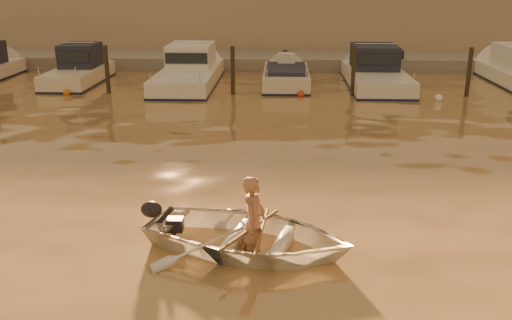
{
  "coord_description": "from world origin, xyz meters",
  "views": [
    {
      "loc": [
        1.83,
        -9.82,
        4.8
      ],
      "look_at": [
        1.28,
        2.59,
        0.75
      ],
      "focal_mm": 40.0,
      "sensor_mm": 36.0,
      "label": 1
    }
  ],
  "objects_px": {
    "moored_boat_1": "(78,70)",
    "moored_boat_2": "(189,71)",
    "dinghy": "(249,236)",
    "waterfront_building": "(253,15)",
    "moored_boat_3": "(286,80)",
    "moored_boat_4": "(376,72)",
    "person": "(254,222)"
  },
  "relations": [
    {
      "from": "waterfront_building",
      "to": "person",
      "type": "bearing_deg",
      "value": -87.14
    },
    {
      "from": "person",
      "to": "waterfront_building",
      "type": "bearing_deg",
      "value": 19.09
    },
    {
      "from": "dinghy",
      "to": "moored_boat_1",
      "type": "height_order",
      "value": "moored_boat_1"
    },
    {
      "from": "person",
      "to": "moored_boat_4",
      "type": "distance_m",
      "value": 17.1
    },
    {
      "from": "moored_boat_3",
      "to": "waterfront_building",
      "type": "xyz_separation_m",
      "value": [
        -2.04,
        11.0,
        2.17
      ]
    },
    {
      "from": "person",
      "to": "moored_boat_3",
      "type": "distance_m",
      "value": 16.46
    },
    {
      "from": "dinghy",
      "to": "moored_boat_3",
      "type": "bearing_deg",
      "value": 13.56
    },
    {
      "from": "dinghy",
      "to": "moored_boat_2",
      "type": "height_order",
      "value": "moored_boat_2"
    },
    {
      "from": "moored_boat_3",
      "to": "waterfront_building",
      "type": "relative_size",
      "value": 0.13
    },
    {
      "from": "moored_boat_1",
      "to": "moored_boat_2",
      "type": "relative_size",
      "value": 0.72
    },
    {
      "from": "moored_boat_3",
      "to": "waterfront_building",
      "type": "bearing_deg",
      "value": 100.51
    },
    {
      "from": "moored_boat_4",
      "to": "person",
      "type": "bearing_deg",
      "value": -105.97
    },
    {
      "from": "moored_boat_3",
      "to": "moored_boat_4",
      "type": "relative_size",
      "value": 0.78
    },
    {
      "from": "moored_boat_2",
      "to": "moored_boat_3",
      "type": "height_order",
      "value": "moored_boat_2"
    },
    {
      "from": "moored_boat_1",
      "to": "moored_boat_4",
      "type": "distance_m",
      "value": 13.62
    },
    {
      "from": "dinghy",
      "to": "waterfront_building",
      "type": "xyz_separation_m",
      "value": [
        -1.28,
        27.41,
        2.12
      ]
    },
    {
      "from": "moored_boat_1",
      "to": "waterfront_building",
      "type": "relative_size",
      "value": 0.13
    },
    {
      "from": "moored_boat_2",
      "to": "dinghy",
      "type": "bearing_deg",
      "value": -77.43
    },
    {
      "from": "dinghy",
      "to": "moored_boat_3",
      "type": "height_order",
      "value": "moored_boat_3"
    },
    {
      "from": "person",
      "to": "moored_boat_1",
      "type": "bearing_deg",
      "value": 44.69
    },
    {
      "from": "moored_boat_2",
      "to": "moored_boat_4",
      "type": "distance_m",
      "value": 8.46
    },
    {
      "from": "dinghy",
      "to": "moored_boat_4",
      "type": "bearing_deg",
      "value": -0.08
    },
    {
      "from": "moored_boat_1",
      "to": "moored_boat_4",
      "type": "relative_size",
      "value": 0.79
    },
    {
      "from": "moored_boat_4",
      "to": "waterfront_building",
      "type": "distance_m",
      "value": 12.69
    },
    {
      "from": "moored_boat_1",
      "to": "waterfront_building",
      "type": "xyz_separation_m",
      "value": [
        7.54,
        11.0,
        1.77
      ]
    },
    {
      "from": "moored_boat_2",
      "to": "moored_boat_4",
      "type": "bearing_deg",
      "value": 0.0
    },
    {
      "from": "dinghy",
      "to": "moored_boat_3",
      "type": "relative_size",
      "value": 0.66
    },
    {
      "from": "dinghy",
      "to": "waterfront_building",
      "type": "bearing_deg",
      "value": 18.89
    },
    {
      "from": "moored_boat_1",
      "to": "moored_boat_4",
      "type": "bearing_deg",
      "value": 0.0
    },
    {
      "from": "person",
      "to": "moored_boat_1",
      "type": "distance_m",
      "value": 18.7
    },
    {
      "from": "dinghy",
      "to": "waterfront_building",
      "type": "height_order",
      "value": "waterfront_building"
    },
    {
      "from": "moored_boat_3",
      "to": "moored_boat_1",
      "type": "bearing_deg",
      "value": 180.0
    }
  ]
}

